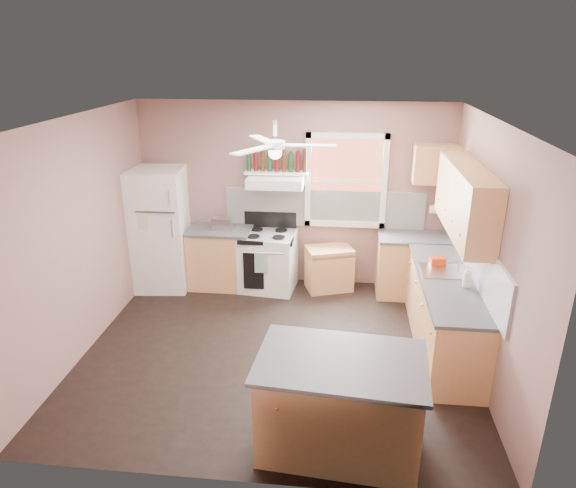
# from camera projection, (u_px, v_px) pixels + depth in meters

# --- Properties ---
(floor) EXTENTS (4.50, 4.50, 0.00)m
(floor) POSITION_uv_depth(u_px,v_px,m) (277.00, 350.00, 6.13)
(floor) COLOR black
(floor) RESTS_ON ground
(ceiling) EXTENTS (4.50, 4.50, 0.00)m
(ceiling) POSITION_uv_depth(u_px,v_px,m) (275.00, 120.00, 5.15)
(ceiling) COLOR white
(ceiling) RESTS_ON ground
(wall_back) EXTENTS (4.50, 0.05, 2.70)m
(wall_back) POSITION_uv_depth(u_px,v_px,m) (294.00, 195.00, 7.52)
(wall_back) COLOR #845F58
(wall_back) RESTS_ON ground
(wall_right) EXTENTS (0.05, 4.00, 2.70)m
(wall_right) POSITION_uv_depth(u_px,v_px,m) (490.00, 253.00, 5.41)
(wall_right) COLOR #845F58
(wall_right) RESTS_ON ground
(wall_left) EXTENTS (0.05, 4.00, 2.70)m
(wall_left) POSITION_uv_depth(u_px,v_px,m) (79.00, 237.00, 5.87)
(wall_left) COLOR #845F58
(wall_left) RESTS_ON ground
(backsplash_back) EXTENTS (2.90, 0.03, 0.55)m
(backsplash_back) POSITION_uv_depth(u_px,v_px,m) (324.00, 208.00, 7.50)
(backsplash_back) COLOR white
(backsplash_back) RESTS_ON wall_back
(backsplash_right) EXTENTS (0.03, 2.60, 0.55)m
(backsplash_right) POSITION_uv_depth(u_px,v_px,m) (477.00, 258.00, 5.76)
(backsplash_right) COLOR white
(backsplash_right) RESTS_ON wall_right
(window_view) EXTENTS (1.00, 0.02, 1.20)m
(window_view) POSITION_uv_depth(u_px,v_px,m) (346.00, 181.00, 7.31)
(window_view) COLOR brown
(window_view) RESTS_ON wall_back
(window_frame) EXTENTS (1.16, 0.07, 1.36)m
(window_frame) POSITION_uv_depth(u_px,v_px,m) (346.00, 181.00, 7.29)
(window_frame) COLOR white
(window_frame) RESTS_ON wall_back
(refrigerator) EXTENTS (0.83, 0.81, 1.79)m
(refrigerator) POSITION_uv_depth(u_px,v_px,m) (160.00, 229.00, 7.48)
(refrigerator) COLOR white
(refrigerator) RESTS_ON floor
(base_cabinet_left) EXTENTS (0.90, 0.60, 0.86)m
(base_cabinet_left) POSITION_uv_depth(u_px,v_px,m) (221.00, 259.00, 7.65)
(base_cabinet_left) COLOR tan
(base_cabinet_left) RESTS_ON floor
(counter_left) EXTENTS (0.92, 0.62, 0.04)m
(counter_left) POSITION_uv_depth(u_px,v_px,m) (219.00, 230.00, 7.49)
(counter_left) COLOR #414144
(counter_left) RESTS_ON base_cabinet_left
(toaster) EXTENTS (0.28, 0.16, 0.18)m
(toaster) POSITION_uv_depth(u_px,v_px,m) (222.00, 224.00, 7.43)
(toaster) COLOR silver
(toaster) RESTS_ON counter_left
(stove) EXTENTS (0.84, 0.72, 0.86)m
(stove) POSITION_uv_depth(u_px,v_px,m) (268.00, 261.00, 7.56)
(stove) COLOR white
(stove) RESTS_ON floor
(range_hood) EXTENTS (0.78, 0.50, 0.14)m
(range_hood) POSITION_uv_depth(u_px,v_px,m) (276.00, 181.00, 7.19)
(range_hood) COLOR white
(range_hood) RESTS_ON wall_back
(bottle_shelf) EXTENTS (0.90, 0.26, 0.03)m
(bottle_shelf) POSITION_uv_depth(u_px,v_px,m) (277.00, 172.00, 7.26)
(bottle_shelf) COLOR white
(bottle_shelf) RESTS_ON range_hood
(cart) EXTENTS (0.75, 0.62, 0.65)m
(cart) POSITION_uv_depth(u_px,v_px,m) (329.00, 268.00, 7.58)
(cart) COLOR tan
(cart) RESTS_ON floor
(base_cabinet_corner) EXTENTS (1.00, 0.60, 0.86)m
(base_cabinet_corner) POSITION_uv_depth(u_px,v_px,m) (412.00, 267.00, 7.37)
(base_cabinet_corner) COLOR tan
(base_cabinet_corner) RESTS_ON floor
(base_cabinet_right) EXTENTS (0.60, 2.20, 0.86)m
(base_cabinet_right) POSITION_uv_depth(u_px,v_px,m) (444.00, 315.00, 6.05)
(base_cabinet_right) COLOR tan
(base_cabinet_right) RESTS_ON floor
(counter_corner) EXTENTS (1.02, 0.62, 0.04)m
(counter_corner) POSITION_uv_depth(u_px,v_px,m) (415.00, 237.00, 7.21)
(counter_corner) COLOR #414144
(counter_corner) RESTS_ON base_cabinet_corner
(counter_right) EXTENTS (0.62, 2.22, 0.04)m
(counter_right) POSITION_uv_depth(u_px,v_px,m) (447.00, 280.00, 5.89)
(counter_right) COLOR #414144
(counter_right) RESTS_ON base_cabinet_right
(sink) EXTENTS (0.55, 0.45, 0.03)m
(sink) POSITION_uv_depth(u_px,v_px,m) (444.00, 272.00, 6.07)
(sink) COLOR silver
(sink) RESTS_ON counter_right
(faucet) EXTENTS (0.03, 0.03, 0.14)m
(faucet) POSITION_uv_depth(u_px,v_px,m) (459.00, 267.00, 6.03)
(faucet) COLOR silver
(faucet) RESTS_ON sink
(upper_cabinet_right) EXTENTS (0.33, 1.80, 0.76)m
(upper_cabinet_right) POSITION_uv_depth(u_px,v_px,m) (466.00, 200.00, 5.74)
(upper_cabinet_right) COLOR tan
(upper_cabinet_right) RESTS_ON wall_right
(upper_cabinet_corner) EXTENTS (0.60, 0.33, 0.52)m
(upper_cabinet_corner) POSITION_uv_depth(u_px,v_px,m) (436.00, 164.00, 6.94)
(upper_cabinet_corner) COLOR tan
(upper_cabinet_corner) RESTS_ON wall_back
(paper_towel) EXTENTS (0.26, 0.12, 0.12)m
(paper_towel) POSITION_uv_depth(u_px,v_px,m) (439.00, 210.00, 7.19)
(paper_towel) COLOR white
(paper_towel) RESTS_ON wall_back
(island) EXTENTS (1.44, 0.98, 0.86)m
(island) POSITION_uv_depth(u_px,v_px,m) (339.00, 405.00, 4.53)
(island) COLOR tan
(island) RESTS_ON floor
(island_top) EXTENTS (1.52, 1.06, 0.04)m
(island_top) POSITION_uv_depth(u_px,v_px,m) (341.00, 362.00, 4.37)
(island_top) COLOR #414144
(island_top) RESTS_ON island
(ceiling_fan_hub) EXTENTS (0.20, 0.20, 0.08)m
(ceiling_fan_hub) POSITION_uv_depth(u_px,v_px,m) (275.00, 145.00, 5.24)
(ceiling_fan_hub) COLOR white
(ceiling_fan_hub) RESTS_ON ceiling
(soap_bottle) EXTENTS (0.13, 0.13, 0.25)m
(soap_bottle) POSITION_uv_depth(u_px,v_px,m) (467.00, 277.00, 5.63)
(soap_bottle) COLOR silver
(soap_bottle) RESTS_ON counter_right
(red_caddy) EXTENTS (0.19, 0.14, 0.10)m
(red_caddy) POSITION_uv_depth(u_px,v_px,m) (438.00, 261.00, 6.23)
(red_caddy) COLOR red
(red_caddy) RESTS_ON counter_right
(wine_bottles) EXTENTS (0.86, 0.06, 0.31)m
(wine_bottles) POSITION_uv_depth(u_px,v_px,m) (277.00, 161.00, 7.20)
(wine_bottles) COLOR #143819
(wine_bottles) RESTS_ON bottle_shelf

